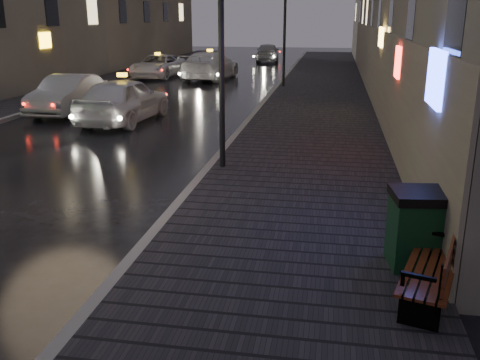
% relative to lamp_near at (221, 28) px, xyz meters
% --- Properties ---
extents(ground, '(120.00, 120.00, 0.00)m').
position_rel_lamp_near_xyz_m(ground, '(-1.85, -6.00, -3.49)').
color(ground, black).
rests_on(ground, ground).
extents(sidewalk, '(4.60, 58.00, 0.15)m').
position_rel_lamp_near_xyz_m(sidewalk, '(2.05, 15.00, -3.41)').
color(sidewalk, black).
rests_on(sidewalk, ground).
extents(curb, '(0.20, 58.00, 0.15)m').
position_rel_lamp_near_xyz_m(curb, '(-0.35, 15.00, -3.41)').
color(curb, slate).
rests_on(curb, ground).
extents(sidewalk_far, '(2.40, 58.00, 0.15)m').
position_rel_lamp_near_xyz_m(sidewalk_far, '(-10.55, 15.00, -3.41)').
color(sidewalk_far, black).
rests_on(sidewalk_far, ground).
extents(curb_far, '(0.20, 58.00, 0.15)m').
position_rel_lamp_near_xyz_m(curb_far, '(-9.25, 15.00, -3.41)').
color(curb_far, slate).
rests_on(curb_far, ground).
extents(lamp_near, '(0.36, 0.36, 5.28)m').
position_rel_lamp_near_xyz_m(lamp_near, '(0.00, 0.00, 0.00)').
color(lamp_near, black).
rests_on(lamp_near, sidewalk).
extents(lamp_far, '(0.36, 0.36, 5.28)m').
position_rel_lamp_near_xyz_m(lamp_far, '(0.00, 16.00, 0.00)').
color(lamp_far, black).
rests_on(lamp_far, sidewalk).
extents(bench, '(1.08, 1.85, 0.90)m').
position_rel_lamp_near_xyz_m(bench, '(4.07, -5.97, -2.89)').
color(bench, black).
rests_on(bench, sidewalk).
extents(trash_bin, '(0.86, 0.86, 1.18)m').
position_rel_lamp_near_xyz_m(trash_bin, '(3.95, -4.91, -2.74)').
color(trash_bin, black).
rests_on(trash_bin, sidewalk).
extents(taxi_near, '(2.28, 4.96, 1.65)m').
position_rel_lamp_near_xyz_m(taxi_near, '(-4.85, 5.75, -2.66)').
color(taxi_near, silver).
rests_on(taxi_near, ground).
extents(car_left_mid, '(1.66, 4.54, 1.49)m').
position_rel_lamp_near_xyz_m(car_left_mid, '(-7.78, 7.22, -2.74)').
color(car_left_mid, '#96959D').
rests_on(car_left_mid, ground).
extents(taxi_mid, '(2.86, 5.93, 1.66)m').
position_rel_lamp_near_xyz_m(taxi_mid, '(-4.79, 19.52, -2.66)').
color(taxi_mid, silver).
rests_on(taxi_mid, ground).
extents(taxi_far, '(2.67, 5.18, 1.40)m').
position_rel_lamp_near_xyz_m(taxi_far, '(-8.26, 20.07, -2.79)').
color(taxi_far, silver).
rests_on(taxi_far, ground).
extents(car_far, '(2.25, 4.71, 1.55)m').
position_rel_lamp_near_xyz_m(car_far, '(-2.90, 32.58, -2.71)').
color(car_far, gray).
rests_on(car_far, ground).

